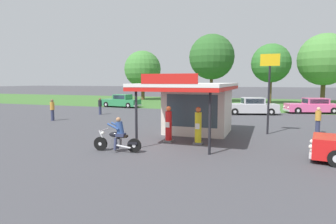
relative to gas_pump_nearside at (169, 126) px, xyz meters
name	(u,v)px	position (x,y,z in m)	size (l,w,h in m)	color
ground_plane	(152,146)	(-0.43, -1.17, -0.86)	(300.00, 300.00, 0.00)	#424247
grass_verge_strip	(231,103)	(-0.43, 28.83, -0.86)	(120.00, 24.00, 0.01)	#3D6B2D
service_station_kiosk	(196,104)	(0.79, 2.79, 0.94)	(4.40, 7.40, 3.51)	beige
gas_pump_nearside	(169,126)	(0.00, 0.00, 0.00)	(0.44, 0.44, 1.89)	slate
gas_pump_offside	(198,127)	(1.59, 0.00, 0.00)	(0.44, 0.44, 1.90)	slate
motorcycle_with_rider	(118,137)	(-1.47, -2.75, -0.21)	(2.29, 0.70, 1.58)	black
parked_car_second_row_spare	(121,101)	(-12.27, 17.40, -0.16)	(5.06, 2.26, 1.57)	#2D844C
parked_car_back_row_far_left	(313,106)	(9.04, 17.82, -0.18)	(5.44, 3.16, 1.51)	#E55993
parked_car_back_row_far_right	(251,107)	(3.30, 14.71, -0.14)	(5.39, 3.14, 1.62)	#B7B7BC
bystander_leaning_by_kiosk	(318,120)	(7.75, 5.17, 0.00)	(0.34, 0.34, 1.63)	#2D3351
bystander_standing_back_lot	(100,106)	(-10.33, 9.65, -0.03)	(0.34, 0.34, 1.59)	#2D3351
bystander_strolling_foreground	(52,109)	(-11.60, 4.67, 0.06)	(0.34, 0.34, 1.73)	#2D3351
tree_oak_left	(324,60)	(12.01, 31.97, 5.25)	(7.28, 7.28, 9.85)	brown
tree_oak_centre	(212,57)	(-3.43, 29.32, 5.91)	(6.74, 6.74, 10.15)	brown
tree_oak_far_left	(143,70)	(-15.63, 31.22, 4.25)	(6.20, 6.20, 8.34)	brown
tree_oak_far_right	(272,64)	(5.06, 29.10, 4.68)	(5.42, 5.42, 8.39)	brown
roadside_pole_sign	(269,80)	(4.89, 4.12, 2.40)	(1.10, 0.12, 4.78)	black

